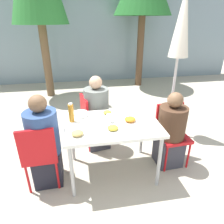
{
  "coord_description": "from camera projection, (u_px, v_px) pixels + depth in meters",
  "views": [
    {
      "loc": [
        -0.37,
        -2.14,
        1.92
      ],
      "look_at": [
        0.0,
        0.0,
        0.91
      ],
      "focal_mm": 32.0,
      "sensor_mm": 36.0,
      "label": 1
    }
  ],
  "objects": [
    {
      "name": "ground_plane",
      "position": [
        112.0,
        171.0,
        2.79
      ],
      "size": [
        24.0,
        24.0,
        0.0
      ],
      "primitive_type": "plane",
      "color": "#B2A893"
    },
    {
      "name": "building_facade",
      "position": [
        87.0,
        34.0,
        6.31
      ],
      "size": [
        10.0,
        0.2,
        3.0
      ],
      "color": "gray",
      "rests_on": "ground"
    },
    {
      "name": "dining_table",
      "position": [
        112.0,
        128.0,
        2.49
      ],
      "size": [
        1.16,
        0.81,
        0.76
      ],
      "color": "white",
      "rests_on": "ground"
    },
    {
      "name": "chair_left",
      "position": [
        40.0,
        152.0,
        2.34
      ],
      "size": [
        0.41,
        0.41,
        0.87
      ],
      "rotation": [
        0.0,
        0.0,
        0.03
      ],
      "color": "red",
      "rests_on": "ground"
    },
    {
      "name": "person_left",
      "position": [
        45.0,
        145.0,
        2.4
      ],
      "size": [
        0.38,
        0.38,
        1.19
      ],
      "rotation": [
        0.0,
        0.0,
        0.03
      ],
      "color": "black",
      "rests_on": "ground"
    },
    {
      "name": "chair_right",
      "position": [
        171.0,
        129.0,
        2.82
      ],
      "size": [
        0.42,
        0.42,
        0.87
      ],
      "rotation": [
        0.0,
        0.0,
        -3.08
      ],
      "color": "red",
      "rests_on": "ground"
    },
    {
      "name": "person_right",
      "position": [
        171.0,
        133.0,
        2.74
      ],
      "size": [
        0.37,
        0.37,
        1.09
      ],
      "rotation": [
        0.0,
        0.0,
        -3.08
      ],
      "color": "#383842",
      "rests_on": "ground"
    },
    {
      "name": "chair_far",
      "position": [
        91.0,
        118.0,
        3.15
      ],
      "size": [
        0.47,
        0.47,
        0.87
      ],
      "rotation": [
        0.0,
        0.0,
        -1.38
      ],
      "color": "red",
      "rests_on": "ground"
    },
    {
      "name": "person_far",
      "position": [
        97.0,
        116.0,
        3.12
      ],
      "size": [
        0.39,
        0.39,
        1.18
      ],
      "rotation": [
        0.0,
        0.0,
        -1.38
      ],
      "color": "#383842",
      "rests_on": "ground"
    },
    {
      "name": "closed_umbrella",
      "position": [
        181.0,
        31.0,
        3.0
      ],
      "size": [
        0.36,
        0.36,
        2.41
      ],
      "color": "#333333",
      "rests_on": "ground"
    },
    {
      "name": "plate_0",
      "position": [
        130.0,
        120.0,
        2.47
      ],
      "size": [
        0.25,
        0.25,
        0.07
      ],
      "color": "white",
      "rests_on": "dining_table"
    },
    {
      "name": "plate_1",
      "position": [
        113.0,
        129.0,
        2.29
      ],
      "size": [
        0.22,
        0.22,
        0.06
      ],
      "color": "white",
      "rests_on": "dining_table"
    },
    {
      "name": "plate_2",
      "position": [
        77.0,
        134.0,
        2.17
      ],
      "size": [
        0.24,
        0.24,
        0.07
      ],
      "color": "white",
      "rests_on": "dining_table"
    },
    {
      "name": "plate_3",
      "position": [
        107.0,
        113.0,
        2.67
      ],
      "size": [
        0.2,
        0.2,
        0.06
      ],
      "color": "white",
      "rests_on": "dining_table"
    },
    {
      "name": "bottle",
      "position": [
        71.0,
        113.0,
        2.45
      ],
      "size": [
        0.07,
        0.07,
        0.25
      ],
      "color": "#B7751E",
      "rests_on": "dining_table"
    },
    {
      "name": "drinking_cup",
      "position": [
        109.0,
        118.0,
        2.47
      ],
      "size": [
        0.07,
        0.07,
        0.1
      ],
      "color": "white",
      "rests_on": "dining_table"
    },
    {
      "name": "salad_bowl",
      "position": [
        81.0,
        114.0,
        2.63
      ],
      "size": [
        0.19,
        0.19,
        0.05
      ],
      "color": "white",
      "rests_on": "dining_table"
    }
  ]
}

